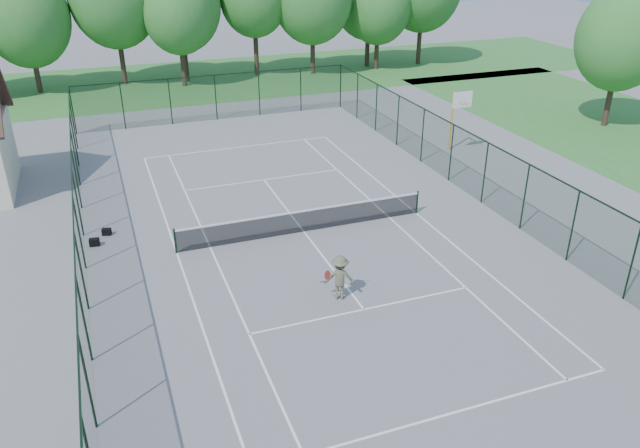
{
  "coord_description": "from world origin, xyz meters",
  "views": [
    {
      "loc": [
        -7.77,
        -22.9,
        12.26
      ],
      "look_at": [
        0.0,
        -2.0,
        1.3
      ],
      "focal_mm": 35.0,
      "sensor_mm": 36.0,
      "label": 1
    }
  ],
  "objects_px": {
    "basketball_goal": "(458,109)",
    "sports_bag_a": "(94,242)",
    "tennis_player": "(340,278)",
    "tennis_net": "(304,220)"
  },
  "relations": [
    {
      "from": "basketball_goal",
      "to": "sports_bag_a",
      "type": "height_order",
      "value": "basketball_goal"
    },
    {
      "from": "sports_bag_a",
      "to": "tennis_player",
      "type": "relative_size",
      "value": 0.22
    },
    {
      "from": "tennis_player",
      "to": "sports_bag_a",
      "type": "bearing_deg",
      "value": 138.14
    },
    {
      "from": "tennis_net",
      "to": "basketball_goal",
      "type": "distance_m",
      "value": 13.49
    },
    {
      "from": "tennis_net",
      "to": "basketball_goal",
      "type": "xyz_separation_m",
      "value": [
        11.54,
        6.7,
        1.99
      ]
    },
    {
      "from": "tennis_net",
      "to": "basketball_goal",
      "type": "bearing_deg",
      "value": 30.13
    },
    {
      "from": "tennis_net",
      "to": "tennis_player",
      "type": "distance_m",
      "value": 5.43
    },
    {
      "from": "basketball_goal",
      "to": "tennis_net",
      "type": "bearing_deg",
      "value": -149.87
    },
    {
      "from": "tennis_net",
      "to": "sports_bag_a",
      "type": "relative_size",
      "value": 27.41
    },
    {
      "from": "tennis_net",
      "to": "tennis_player",
      "type": "xyz_separation_m",
      "value": [
        -0.52,
        -5.4,
        0.27
      ]
    }
  ]
}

